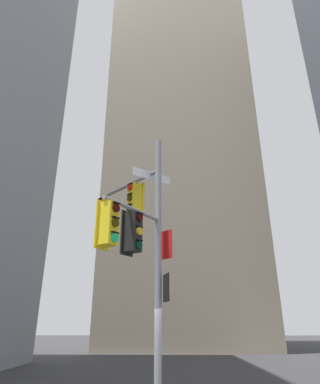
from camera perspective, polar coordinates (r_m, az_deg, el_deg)
name	(u,v)px	position (r m, az deg, el deg)	size (l,w,h in m)	color
building_mid_block	(179,161)	(39.29, 3.23, 5.44)	(14.93, 14.93, 40.21)	tan
signal_pole_assembly	(133,230)	(9.44, -4.75, -6.60)	(2.65, 4.40, 7.47)	gray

